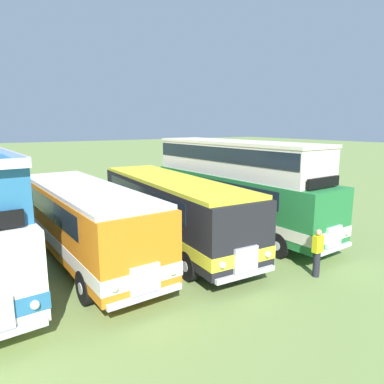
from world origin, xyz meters
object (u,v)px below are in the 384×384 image
bus_fifth_in_row (236,182)px  marshal_person (317,253)px  bus_third_in_row (84,218)px  bus_fourth_in_row (170,206)px

bus_fifth_in_row → marshal_person: bus_fifth_in_row is taller
bus_fifth_in_row → bus_third_in_row: bearing=179.9°
bus_fourth_in_row → marshal_person: 6.41m
bus_fifth_in_row → bus_fourth_in_row: bearing=-179.5°
bus_fourth_in_row → bus_fifth_in_row: size_ratio=0.99×
bus_fourth_in_row → bus_third_in_row: bearing=179.3°
bus_third_in_row → marshal_person: (6.33, -5.86, -0.86)m
bus_third_in_row → bus_fifth_in_row: (7.55, -0.02, 0.72)m
bus_third_in_row → marshal_person: bus_third_in_row is taller
bus_third_in_row → bus_fifth_in_row: bearing=-0.1°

